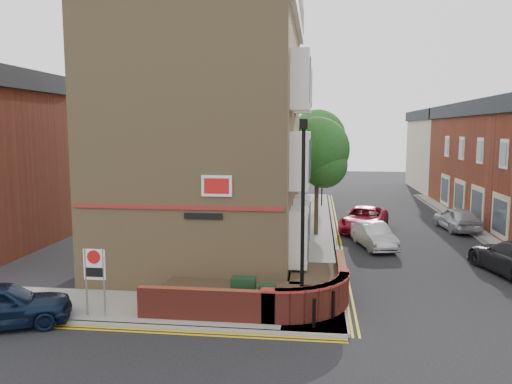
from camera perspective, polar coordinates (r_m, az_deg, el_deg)
The scene contains 25 objects.
ground at distance 15.64m, azimuth -1.03°, elevation -15.81°, with size 120.00×120.00×0.00m, color black.
pavement_corner at distance 17.76m, azimuth -11.86°, elevation -12.89°, with size 13.00×3.00×0.12m, color gray.
pavement_main at distance 30.86m, azimuth 6.87°, elevation -4.18°, with size 2.00×32.00×0.12m, color gray.
kerb_side at distance 16.45m, azimuth -13.60°, elevation -14.61°, with size 13.00×0.15×0.12m, color gray.
kerb_main_near at distance 30.87m, azimuth 8.74°, elevation -4.21°, with size 0.15×32.00×0.12m, color gray.
kerb_main_far at distance 29.32m, azimuth 24.80°, elevation -5.40°, with size 0.15×40.00×0.12m, color gray.
yellow_lines_side at distance 16.25m, azimuth -13.92°, elevation -15.10°, with size 13.00×0.28×0.01m, color gold.
yellow_lines_main at distance 30.89m, azimuth 9.20°, elevation -4.31°, with size 0.28×32.00×0.01m, color gold.
corner_building at distance 22.79m, azimuth -5.35°, elevation 7.44°, with size 8.95×10.40×13.60m.
garden_wall at distance 17.95m, azimuth 0.12°, elevation -12.72°, with size 6.80×6.00×1.20m, color maroon, non-canonical shape.
lamppost at distance 15.71m, azimuth 5.36°, elevation -2.99°, with size 0.25×0.50×6.30m.
utility_cabinet_large at distance 16.63m, azimuth -1.43°, elevation -11.73°, with size 0.80×0.45×1.20m, color black.
utility_cabinet_small at distance 16.27m, azimuth 1.26°, elevation -12.35°, with size 0.55×0.40×1.10m, color black.
bollard_near at distance 15.67m, azimuth 6.65°, elevation -13.57°, with size 0.11×0.11×0.90m, color black.
bollard_far at distance 16.43m, azimuth 8.82°, elevation -12.61°, with size 0.11×0.11×0.90m, color black.
zone_sign at distance 16.95m, azimuth -17.97°, elevation -8.45°, with size 0.72×0.07×2.20m.
far_terrace_cream at distance 53.76m, azimuth 20.53°, elevation 4.53°, with size 5.40×12.40×8.00m.
tree_near at distance 28.34m, azimuth 7.00°, elevation 4.28°, with size 3.64×3.65×6.70m.
tree_mid at distance 36.31m, azimuth 7.04°, elevation 5.68°, with size 4.03×4.03×7.42m.
tree_far at distance 44.32m, azimuth 7.05°, elevation 5.58°, with size 3.81×3.81×7.00m.
traffic_light_assembly at distance 39.40m, azimuth 7.57°, elevation 2.27°, with size 0.20×0.16×4.20m.
navy_hatchback at distance 17.67m, azimuth -27.23°, elevation -11.41°, with size 1.69×4.20×1.43m, color black.
silver_car_near at distance 26.63m, azimuth 13.34°, elevation -4.87°, with size 1.35×3.88×1.28m, color #A4A6AC.
red_car_main at distance 30.86m, azimuth 12.25°, elevation -3.04°, with size 2.39×5.19×1.44m, color maroon.
silver_car_far at distance 32.66m, azimuth 22.00°, elevation -2.85°, with size 1.70×4.23×1.44m, color #B0B1B8.
Camera 1 is at (2.04, -14.26, 6.11)m, focal length 35.00 mm.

